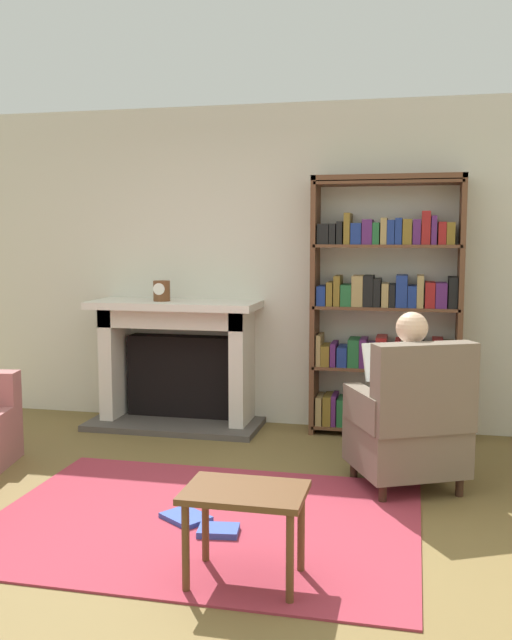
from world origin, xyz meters
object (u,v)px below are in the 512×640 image
mantel_clock (162,291)px  seated_reader (403,390)px  bookshelf (386,312)px  fireplace (178,359)px  armchair_reading (411,425)px  side_table (245,504)px

mantel_clock → seated_reader: 2.31m
bookshelf → seated_reader: (0.17, -1.15, -0.38)m
fireplace → seated_reader: 2.21m
armchair_reading → seated_reader: size_ratio=0.85×
bookshelf → seated_reader: bearing=-81.6°
mantel_clock → side_table: (1.33, -2.54, -0.78)m
fireplace → bookshelf: bookshelf is taller
fireplace → seated_reader: size_ratio=1.28×
mantel_clock → armchair_reading: (2.06, -1.12, -0.73)m
bookshelf → side_table: (-0.51, -2.67, -0.62)m
armchair_reading → side_table: size_ratio=1.73×
bookshelf → seated_reader: 1.22m
fireplace → mantel_clock: (-0.10, -0.10, 0.59)m
bookshelf → armchair_reading: bearing=-80.0°
bookshelf → side_table: bookshelf is taller
seated_reader → side_table: 1.69m
seated_reader → side_table: (-0.68, -1.52, -0.24)m
bookshelf → side_table: 2.79m
bookshelf → armchair_reading: bookshelf is taller
fireplace → armchair_reading: bearing=-32.0°
seated_reader → bookshelf: bearing=-107.6°
mantel_clock → fireplace: bearing=44.4°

